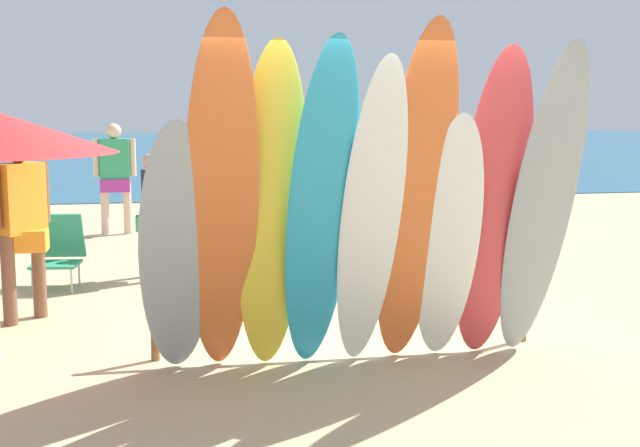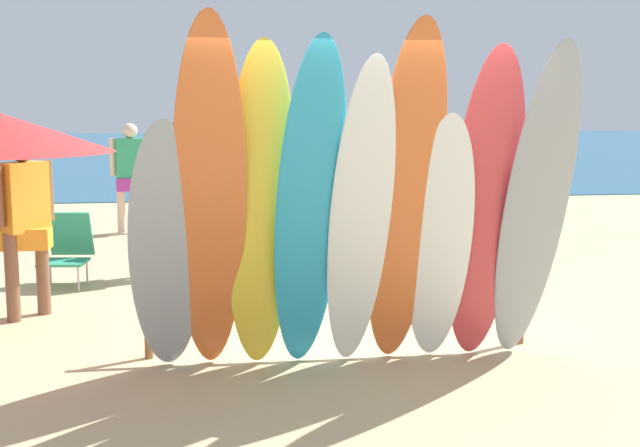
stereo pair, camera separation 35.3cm
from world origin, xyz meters
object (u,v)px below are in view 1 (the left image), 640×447
surfboard_orange_5 (416,201)px  beachgoer_near_rack (325,164)px  surfboard_orange_1 (221,204)px  beachgoer_photographing (21,216)px  surfboard_yellow_2 (271,212)px  surfboard_white_4 (371,219)px  beachgoer_midbeach (236,184)px  surfboard_rack (346,288)px  surfboard_teal_3 (321,212)px  surfboard_red_7 (493,209)px  beach_chair_striped (59,250)px  surfboard_grey_0 (177,251)px  surfboard_white_6 (449,241)px  beachgoer_strolling (152,207)px  surfboard_grey_8 (542,207)px  beachgoer_by_water (115,171)px

surfboard_orange_5 → beachgoer_near_rack: surfboard_orange_5 is taller
surfboard_orange_1 → beachgoer_photographing: surfboard_orange_1 is taller
surfboard_orange_1 → surfboard_yellow_2: 0.40m
surfboard_orange_5 → surfboard_white_4: bearing=178.1°
beachgoer_midbeach → surfboard_yellow_2: bearing=-96.6°
surfboard_rack → surfboard_teal_3: 1.05m
surfboard_white_4 → surfboard_orange_5: (0.34, -0.00, 0.13)m
beachgoer_near_rack → surfboard_orange_5: bearing=177.0°
surfboard_teal_3 → surfboard_red_7: 1.39m
surfboard_yellow_2 → beach_chair_striped: surfboard_yellow_2 is taller
surfboard_orange_1 → beach_chair_striped: (-1.61, 3.62, -0.92)m
surfboard_grey_0 → surfboard_white_6: surfboard_white_6 is taller
surfboard_rack → surfboard_orange_5: 1.11m
surfboard_red_7 → beachgoer_photographing: surfboard_red_7 is taller
surfboard_white_6 → beachgoer_near_rack: surfboard_white_6 is taller
surfboard_yellow_2 → beachgoer_strolling: (-0.94, 3.82, -0.41)m
surfboard_rack → surfboard_white_6: bearing=-38.8°
beachgoer_strolling → beachgoer_photographing: bearing=136.8°
surfboard_grey_8 → beachgoer_by_water: surfboard_grey_8 is taller
surfboard_red_7 → beachgoer_strolling: 4.68m
surfboard_white_4 → beachgoer_near_rack: bearing=77.5°
surfboard_yellow_2 → surfboard_white_4: bearing=-9.8°
surfboard_orange_1 → beach_chair_striped: surfboard_orange_1 is taller
beachgoer_strolling → surfboard_red_7: bearing=-154.3°
surfboard_orange_5 → beach_chair_striped: 4.83m
surfboard_orange_1 → beachgoer_near_rack: 9.29m
surfboard_white_4 → beachgoer_strolling: size_ratio=1.71×
beachgoer_photographing → surfboard_orange_5: bearing=-82.0°
surfboard_white_4 → beachgoer_midbeach: (-0.52, 6.17, -0.32)m
surfboard_grey_0 → surfboard_orange_5: 1.82m
beachgoer_near_rack → beachgoer_midbeach: size_ratio=1.07×
surfboard_rack → surfboard_red_7: 1.39m
beachgoer_by_water → beachgoer_strolling: bearing=-80.1°
beachgoer_strolling → surfboard_white_6: bearing=-157.9°
surfboard_rack → surfboard_orange_1: bearing=-148.3°
surfboard_teal_3 → surfboard_orange_5: size_ratio=0.96×
surfboard_yellow_2 → beachgoer_midbeach: 6.10m
surfboard_white_4 → surfboard_white_6: size_ratio=1.20×
surfboard_rack → surfboard_white_4: 0.94m
surfboard_orange_1 → beachgoer_midbeach: 6.22m
surfboard_grey_0 → beachgoer_strolling: 3.80m
surfboard_grey_0 → surfboard_white_6: 2.09m
surfboard_rack → surfboard_teal_3: bearing=-116.7°
surfboard_orange_1 → beachgoer_strolling: bearing=97.1°
surfboard_white_6 → beachgoer_near_rack: 8.88m
beachgoer_midbeach → surfboard_grey_8: bearing=-77.5°
surfboard_teal_3 → surfboard_grey_8: size_ratio=1.01×
surfboard_white_4 → beachgoer_photographing: (-2.87, 2.15, -0.20)m
surfboard_yellow_2 → beachgoer_near_rack: size_ratio=1.58×
surfboard_yellow_2 → surfboard_white_6: bearing=-2.2°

